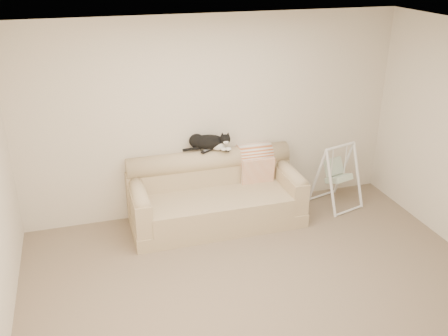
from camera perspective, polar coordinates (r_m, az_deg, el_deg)
The scene contains 8 objects.
ground_plane at distance 5.40m, azimuth 4.74°, elevation -13.97°, with size 5.00×5.00×0.00m, color #726453.
room_shell at distance 4.63m, azimuth 5.37°, elevation 1.13°, with size 5.04×4.04×2.60m.
sofa at distance 6.49m, azimuth -1.04°, elevation -3.25°, with size 2.20×0.93×0.90m.
remote_a at distance 6.44m, azimuth -1.98°, elevation 2.00°, with size 0.18×0.14×0.03m.
remote_b at distance 6.48m, azimuth -0.02°, elevation 2.12°, with size 0.15×0.15×0.02m.
tuxedo_cat at distance 6.44m, azimuth -1.79°, elevation 3.00°, with size 0.63×0.36×0.25m.
throw_blanket at distance 6.70m, azimuth 3.52°, elevation 1.16°, with size 0.45×0.38×0.58m.
baby_swing at distance 7.03m, azimuth 12.80°, elevation -0.79°, with size 0.68×0.71×0.90m.
Camera 1 is at (-1.64, -3.94, 3.31)m, focal length 40.00 mm.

